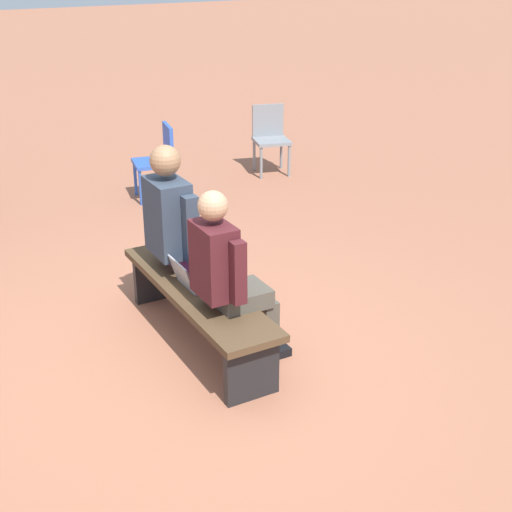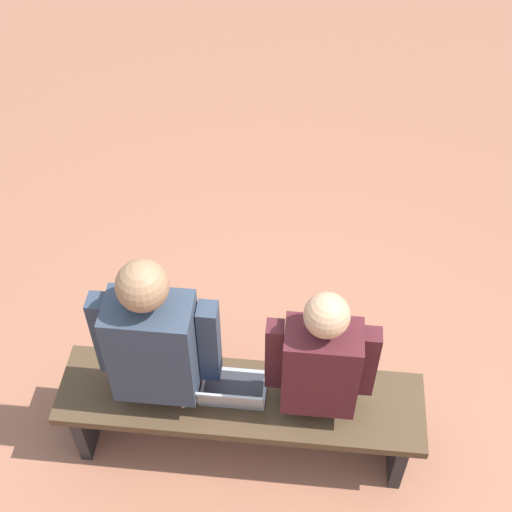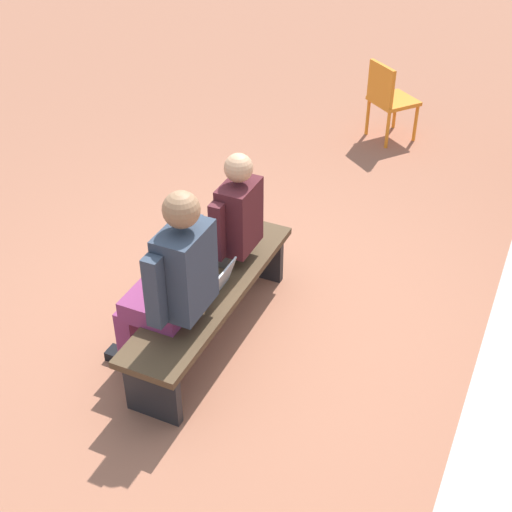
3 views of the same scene
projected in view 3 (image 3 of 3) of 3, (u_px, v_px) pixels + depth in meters
The scene contains 7 objects.
ground_plane at pixel (245, 323), 5.20m from camera, with size 60.00×60.00×0.00m, color #9E6047.
concrete_strip at pixel (494, 424), 4.41m from camera, with size 6.38×0.40×0.01m, color #B7B2A8.
bench at pixel (212, 298), 4.87m from camera, with size 1.80×0.44×0.45m.
person_student at pixel (226, 227), 4.97m from camera, with size 0.51×0.64×1.28m.
person_adult at pixel (171, 281), 4.39m from camera, with size 0.58×0.73×1.40m.
laptop at pixel (210, 284), 4.76m from camera, with size 0.32×0.29×0.21m.
plastic_chair_foreground at pixel (388, 97), 7.38m from camera, with size 0.59×0.59×0.84m.
Camera 3 is at (3.56, 1.71, 3.42)m, focal length 50.00 mm.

